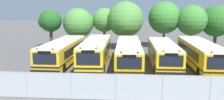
% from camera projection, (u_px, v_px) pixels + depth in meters
% --- Properties ---
extents(ground_plane, '(160.00, 160.00, 0.00)m').
position_uv_depth(ground_plane, '(129.00, 65.00, 23.93)').
color(ground_plane, '#514F4C').
extents(school_bus_0, '(2.77, 10.57, 2.58)m').
position_uv_depth(school_bus_0, '(63.00, 51.00, 24.39)').
color(school_bus_0, yellow).
rests_on(school_bus_0, ground_plane).
extents(school_bus_1, '(2.68, 10.44, 2.76)m').
position_uv_depth(school_bus_1, '(96.00, 51.00, 23.78)').
color(school_bus_1, yellow).
rests_on(school_bus_1, ground_plane).
extents(school_bus_2, '(2.59, 11.63, 2.59)m').
position_uv_depth(school_bus_2, '(129.00, 53.00, 23.44)').
color(school_bus_2, yellow).
rests_on(school_bus_2, ground_plane).
extents(school_bus_3, '(2.48, 9.77, 2.53)m').
position_uv_depth(school_bus_3, '(163.00, 53.00, 23.39)').
color(school_bus_3, yellow).
rests_on(school_bus_3, ground_plane).
extents(school_bus_4, '(2.70, 11.18, 2.62)m').
position_uv_depth(school_bus_4, '(200.00, 54.00, 23.06)').
color(school_bus_4, yellow).
rests_on(school_bus_4, ground_plane).
extents(tree_0, '(3.32, 3.24, 5.68)m').
position_uv_depth(tree_0, '(49.00, 21.00, 33.13)').
color(tree_0, '#4C3823').
rests_on(tree_0, ground_plane).
extents(tree_1, '(4.53, 4.41, 5.87)m').
position_uv_depth(tree_1, '(80.00, 23.00, 33.61)').
color(tree_1, '#4C3823').
rests_on(tree_1, ground_plane).
extents(tree_2, '(3.54, 3.54, 5.91)m').
position_uv_depth(tree_2, '(104.00, 20.00, 33.90)').
color(tree_2, '#4C3823').
rests_on(tree_2, ground_plane).
extents(tree_3, '(5.06, 5.06, 6.83)m').
position_uv_depth(tree_3, '(127.00, 19.00, 32.34)').
color(tree_3, '#4C3823').
rests_on(tree_3, ground_plane).
extents(tree_4, '(4.70, 4.70, 6.82)m').
position_uv_depth(tree_4, '(164.00, 18.00, 33.65)').
color(tree_4, '#4C3823').
rests_on(tree_4, ground_plane).
extents(tree_5, '(4.30, 4.30, 6.32)m').
position_uv_depth(tree_5, '(191.00, 20.00, 32.41)').
color(tree_5, '#4C3823').
rests_on(tree_5, ground_plane).
extents(tree_6, '(4.59, 4.59, 6.28)m').
position_uv_depth(tree_6, '(215.00, 21.00, 33.58)').
color(tree_6, '#4C3823').
rests_on(tree_6, ground_plane).
extents(chainlink_fence, '(20.71, 0.07, 1.79)m').
position_uv_depth(chainlink_fence, '(139.00, 87.00, 14.61)').
color(chainlink_fence, '#9EA0A3').
rests_on(chainlink_fence, ground_plane).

